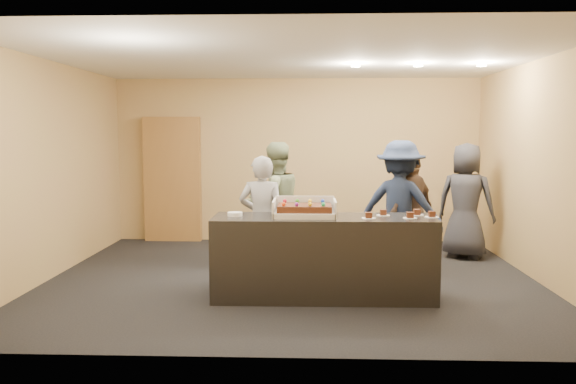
{
  "coord_description": "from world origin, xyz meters",
  "views": [
    {
      "loc": [
        0.2,
        -6.85,
        1.8
      ],
      "look_at": [
        -0.05,
        0.0,
        1.08
      ],
      "focal_mm": 35.0,
      "sensor_mm": 36.0,
      "label": 1
    }
  ],
  "objects_px": {
    "person_navy_man": "(400,206)",
    "person_dark_suit": "(466,201)",
    "serving_counter": "(323,257)",
    "sheet_cake": "(304,208)",
    "cake_box": "(304,212)",
    "plate_stack": "(235,214)",
    "person_brown_extra": "(411,211)",
    "person_server_grey": "(262,220)",
    "storage_cabinet": "(173,179)",
    "person_sage_man": "(275,204)"
  },
  "relations": [
    {
      "from": "sheet_cake",
      "to": "person_navy_man",
      "type": "height_order",
      "value": "person_navy_man"
    },
    {
      "from": "person_navy_man",
      "to": "person_dark_suit",
      "type": "bearing_deg",
      "value": -121.8
    },
    {
      "from": "storage_cabinet",
      "to": "person_navy_man",
      "type": "height_order",
      "value": "storage_cabinet"
    },
    {
      "from": "plate_stack",
      "to": "serving_counter",
      "type": "bearing_deg",
      "value": -1.05
    },
    {
      "from": "person_server_grey",
      "to": "person_dark_suit",
      "type": "height_order",
      "value": "person_dark_suit"
    },
    {
      "from": "serving_counter",
      "to": "cake_box",
      "type": "bearing_deg",
      "value": 172.6
    },
    {
      "from": "storage_cabinet",
      "to": "person_sage_man",
      "type": "relative_size",
      "value": 1.23
    },
    {
      "from": "person_sage_man",
      "to": "storage_cabinet",
      "type": "bearing_deg",
      "value": -74.75
    },
    {
      "from": "serving_counter",
      "to": "person_server_grey",
      "type": "relative_size",
      "value": 1.56
    },
    {
      "from": "storage_cabinet",
      "to": "cake_box",
      "type": "relative_size",
      "value": 3.04
    },
    {
      "from": "serving_counter",
      "to": "sheet_cake",
      "type": "relative_size",
      "value": 4.12
    },
    {
      "from": "person_sage_man",
      "to": "person_brown_extra",
      "type": "xyz_separation_m",
      "value": [
        1.83,
        -0.14,
        -0.07
      ]
    },
    {
      "from": "storage_cabinet",
      "to": "person_navy_man",
      "type": "bearing_deg",
      "value": -29.33
    },
    {
      "from": "plate_stack",
      "to": "person_server_grey",
      "type": "height_order",
      "value": "person_server_grey"
    },
    {
      "from": "person_sage_man",
      "to": "person_dark_suit",
      "type": "distance_m",
      "value": 2.78
    },
    {
      "from": "person_server_grey",
      "to": "person_sage_man",
      "type": "relative_size",
      "value": 0.91
    },
    {
      "from": "person_server_grey",
      "to": "person_dark_suit",
      "type": "relative_size",
      "value": 0.92
    },
    {
      "from": "person_brown_extra",
      "to": "plate_stack",
      "type": "bearing_deg",
      "value": -15.14
    },
    {
      "from": "cake_box",
      "to": "plate_stack",
      "type": "distance_m",
      "value": 0.76
    },
    {
      "from": "sheet_cake",
      "to": "storage_cabinet",
      "type": "bearing_deg",
      "value": 124.75
    },
    {
      "from": "storage_cabinet",
      "to": "person_navy_man",
      "type": "distance_m",
      "value": 3.98
    },
    {
      "from": "person_server_grey",
      "to": "serving_counter",
      "type": "bearing_deg",
      "value": 143.4
    },
    {
      "from": "cake_box",
      "to": "person_dark_suit",
      "type": "relative_size",
      "value": 0.41
    },
    {
      "from": "sheet_cake",
      "to": "plate_stack",
      "type": "xyz_separation_m",
      "value": [
        -0.76,
        0.02,
        -0.08
      ]
    },
    {
      "from": "cake_box",
      "to": "person_navy_man",
      "type": "xyz_separation_m",
      "value": [
        1.24,
        1.24,
        -0.09
      ]
    },
    {
      "from": "plate_stack",
      "to": "sheet_cake",
      "type": "bearing_deg",
      "value": -1.34
    },
    {
      "from": "cake_box",
      "to": "person_sage_man",
      "type": "xyz_separation_m",
      "value": [
        -0.42,
        1.5,
        -0.1
      ]
    },
    {
      "from": "cake_box",
      "to": "person_brown_extra",
      "type": "height_order",
      "value": "person_brown_extra"
    },
    {
      "from": "serving_counter",
      "to": "person_server_grey",
      "type": "distance_m",
      "value": 1.0
    },
    {
      "from": "cake_box",
      "to": "person_server_grey",
      "type": "xyz_separation_m",
      "value": [
        -0.51,
        0.59,
        -0.18
      ]
    },
    {
      "from": "person_brown_extra",
      "to": "serving_counter",
      "type": "bearing_deg",
      "value": 1.74
    },
    {
      "from": "person_brown_extra",
      "to": "person_dark_suit",
      "type": "distance_m",
      "value": 1.13
    },
    {
      "from": "plate_stack",
      "to": "person_sage_man",
      "type": "distance_m",
      "value": 1.55
    },
    {
      "from": "cake_box",
      "to": "person_brown_extra",
      "type": "relative_size",
      "value": 0.44
    },
    {
      "from": "plate_stack",
      "to": "person_navy_man",
      "type": "bearing_deg",
      "value": 31.98
    },
    {
      "from": "plate_stack",
      "to": "person_sage_man",
      "type": "height_order",
      "value": "person_sage_man"
    },
    {
      "from": "storage_cabinet",
      "to": "sheet_cake",
      "type": "bearing_deg",
      "value": -55.25
    },
    {
      "from": "storage_cabinet",
      "to": "person_server_grey",
      "type": "xyz_separation_m",
      "value": [
        1.72,
        -2.61,
        -0.27
      ]
    },
    {
      "from": "person_server_grey",
      "to": "person_brown_extra",
      "type": "distance_m",
      "value": 2.07
    },
    {
      "from": "storage_cabinet",
      "to": "sheet_cake",
      "type": "height_order",
      "value": "storage_cabinet"
    },
    {
      "from": "sheet_cake",
      "to": "serving_counter",
      "type": "bearing_deg",
      "value": -0.0
    },
    {
      "from": "sheet_cake",
      "to": "person_sage_man",
      "type": "height_order",
      "value": "person_sage_man"
    },
    {
      "from": "plate_stack",
      "to": "person_brown_extra",
      "type": "relative_size",
      "value": 0.11
    },
    {
      "from": "person_navy_man",
      "to": "storage_cabinet",
      "type": "bearing_deg",
      "value": -7.88
    },
    {
      "from": "person_server_grey",
      "to": "storage_cabinet",
      "type": "bearing_deg",
      "value": -53.02
    },
    {
      "from": "storage_cabinet",
      "to": "person_brown_extra",
      "type": "height_order",
      "value": "storage_cabinet"
    },
    {
      "from": "person_dark_suit",
      "to": "person_navy_man",
      "type": "bearing_deg",
      "value": 65.25
    },
    {
      "from": "plate_stack",
      "to": "person_brown_extra",
      "type": "distance_m",
      "value": 2.57
    },
    {
      "from": "serving_counter",
      "to": "person_dark_suit",
      "type": "bearing_deg",
      "value": 44.04
    },
    {
      "from": "sheet_cake",
      "to": "person_sage_man",
      "type": "bearing_deg",
      "value": 105.24
    }
  ]
}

